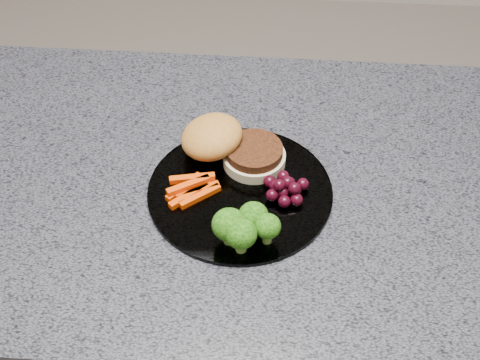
# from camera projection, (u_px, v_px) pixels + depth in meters

# --- Properties ---
(island_cabinet) EXTENTS (1.20, 0.60, 0.86)m
(island_cabinet) POSITION_uv_depth(u_px,v_px,m) (237.00, 348.00, 1.30)
(island_cabinet) COLOR brown
(island_cabinet) RESTS_ON ground
(countertop) EXTENTS (1.20, 0.60, 0.04)m
(countertop) POSITION_uv_depth(u_px,v_px,m) (236.00, 190.00, 0.97)
(countertop) COLOR #4A4A54
(countertop) RESTS_ON island_cabinet
(plate) EXTENTS (0.26, 0.26, 0.01)m
(plate) POSITION_uv_depth(u_px,v_px,m) (240.00, 191.00, 0.94)
(plate) COLOR white
(plate) RESTS_ON countertop
(burger) EXTENTS (0.16, 0.11, 0.05)m
(burger) POSITION_uv_depth(u_px,v_px,m) (227.00, 146.00, 0.97)
(burger) COLOR beige
(burger) RESTS_ON plate
(carrot_sticks) EXTENTS (0.08, 0.07, 0.02)m
(carrot_sticks) POSITION_uv_depth(u_px,v_px,m) (192.00, 188.00, 0.93)
(carrot_sticks) COLOR #D73B03
(carrot_sticks) RESTS_ON plate
(broccoli) EXTENTS (0.09, 0.07, 0.05)m
(broccoli) POSITION_uv_depth(u_px,v_px,m) (244.00, 226.00, 0.85)
(broccoli) COLOR olive
(broccoli) RESTS_ON plate
(grape_bunch) EXTENTS (0.06, 0.05, 0.03)m
(grape_bunch) POSITION_uv_depth(u_px,v_px,m) (286.00, 188.00, 0.92)
(grape_bunch) COLOR black
(grape_bunch) RESTS_ON plate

